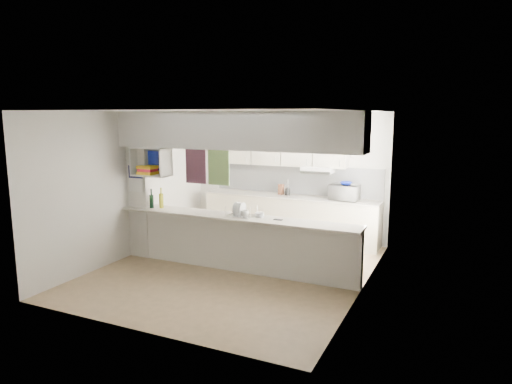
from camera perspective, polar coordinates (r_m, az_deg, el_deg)
The scene contains 16 objects.
floor at distance 7.69m, azimuth -2.69°, elevation -9.69°, with size 4.80×4.80×0.00m, color #8D7452.
ceiling at distance 7.26m, azimuth -2.86°, elevation 10.07°, with size 4.80×4.80×0.00m, color white.
wall_back at distance 9.53m, azimuth 3.88°, elevation 2.13°, with size 4.20×4.20×0.00m, color silver.
wall_left at distance 8.53m, azimuth -15.40°, elevation 0.91°, with size 4.80×4.80×0.00m, color silver.
wall_right at distance 6.68m, azimuth 13.45°, elevation -1.37°, with size 4.80×4.80×0.00m, color silver.
servery_partition at distance 7.39m, azimuth -3.99°, elevation 2.74°, with size 4.20×0.50×2.60m.
cubby_shelf at distance 8.09m, azimuth -12.92°, elevation 3.49°, with size 0.65×0.35×0.50m.
kitchen_run at distance 9.31m, azimuth 4.20°, elevation -1.02°, with size 3.60×0.63×2.24m.
microwave at distance 8.91m, azimuth 11.02°, elevation -0.05°, with size 0.54×0.37×0.30m, color white.
bowl at distance 8.85m, azimuth 11.20°, elevation 1.05°, with size 0.23×0.23×0.06m, color navy.
dish_rack at distance 7.40m, azimuth -1.83°, elevation -2.31°, with size 0.46×0.36×0.23m.
cup at distance 7.28m, azimuth -1.43°, elevation -2.71°, with size 0.13×0.13×0.11m, color white.
wine_bottles at distance 8.21m, azimuth -12.32°, elevation -1.05°, with size 0.23×0.16×0.36m.
plastic_tubs at distance 7.32m, azimuth 0.60°, elevation -2.91°, with size 0.49×0.18×0.07m.
utensil_jar at distance 9.31m, azimuth 3.94°, elevation 0.03°, with size 0.10×0.10×0.15m, color black.
knife_block at distance 9.39m, azimuth 3.15°, elevation 0.33°, with size 0.11×0.09×0.21m, color #59311E.
Camera 1 is at (3.35, -6.44, 2.55)m, focal length 32.00 mm.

